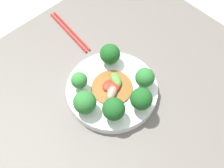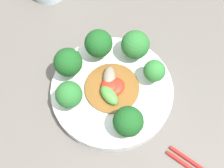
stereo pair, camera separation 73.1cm
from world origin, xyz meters
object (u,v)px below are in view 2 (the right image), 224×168
Objects in this scene: plate at (112,91)px; broccoli_southwest at (128,122)px; stirfry_center at (111,87)px; broccoli_north at (68,63)px; broccoli_northeast at (99,44)px; broccoli_east at (135,45)px; broccoli_southeast at (154,71)px; broccoli_northwest at (69,95)px.

plate is 0.10m from broccoli_southwest.
plate is 2.24× the size of stirfry_center.
plate is 3.51× the size of broccoli_north.
broccoli_east is (0.04, -0.07, -0.00)m from broccoli_northeast.
broccoli_north reaches higher than broccoli_southeast.
plate is 0.11m from broccoli_east.
broccoli_east reaches higher than broccoli_southwest.
broccoli_southwest is at bearing -105.49° from broccoli_north.
broccoli_southwest is 0.12m from broccoli_northwest.
broccoli_north is at bearing 97.13° from stirfry_center.
broccoli_southwest is at bearing -155.71° from broccoli_east.
broccoli_east is at bearing -0.50° from stirfry_center.
plate is 3.85× the size of broccoli_southwest.
broccoli_northeast reaches higher than broccoli_southeast.
broccoli_northeast reaches higher than broccoli_southwest.
plate is 0.02m from stirfry_center.
broccoli_southeast is at bearing -88.04° from broccoli_northeast.
broccoli_northeast is 1.08× the size of broccoli_northwest.
broccoli_southeast is at bearing -64.43° from broccoli_north.
broccoli_northeast is 1.22× the size of broccoli_southeast.
broccoli_southwest is at bearing -130.06° from plate.
broccoli_northwest is 0.97× the size of broccoli_east.
plate is at bearing 49.94° from broccoli_southwest.
broccoli_northeast is 1.07× the size of broccoli_southwest.
broccoli_northwest reaches higher than plate.
broccoli_southwest is 0.98× the size of broccoli_east.
broccoli_southeast is (0.00, -0.13, -0.01)m from broccoli_northeast.
broccoli_northwest reaches higher than broccoli_southeast.
broccoli_southeast is 0.51× the size of stirfry_center.
broccoli_north reaches higher than plate.
broccoli_east reaches higher than plate.
broccoli_southwest is 1.00× the size of broccoli_northwest.
broccoli_north is 0.64× the size of stirfry_center.
broccoli_east is 0.60× the size of stirfry_center.
broccoli_north is 0.14m from broccoli_east.
broccoli_southeast reaches higher than plate.
broccoli_northwest is at bearing 161.90° from broccoli_east.
broccoli_north is at bearing 158.30° from broccoli_northeast.
broccoli_northeast is at bearing 48.01° from stirfry_center.
broccoli_east is at bearing -59.89° from broccoli_northeast.
plate is 3.60× the size of broccoli_northeast.
broccoli_southwest is 1.14× the size of broccoli_southeast.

